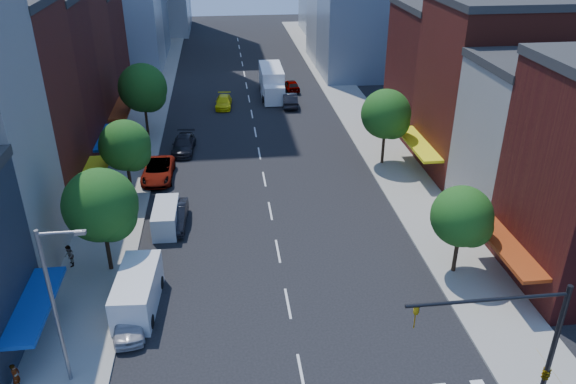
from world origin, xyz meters
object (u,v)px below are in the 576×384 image
(parked_car_rear, at_px, (184,144))
(traffic_car_far, at_px, (291,85))
(parked_car_third, at_px, (158,171))
(box_truck, at_px, (272,83))
(parked_car_front, at_px, (128,319))
(taxi, at_px, (224,102))
(traffic_car_oncoming, at_px, (290,99))
(cargo_van_near, at_px, (137,293))
(pedestrian_far, at_px, (69,256))
(cargo_van_far, at_px, (166,218))
(parked_car_second, at_px, (175,216))
(pedestrian_near, at_px, (16,376))

(parked_car_rear, xyz_separation_m, traffic_car_far, (13.32, 19.42, -0.01))
(traffic_car_far, bearing_deg, parked_car_rear, 50.00)
(parked_car_third, height_order, box_truck, box_truck)
(parked_car_front, height_order, taxi, parked_car_front)
(taxi, distance_m, traffic_car_oncoming, 8.14)
(parked_car_third, xyz_separation_m, cargo_van_near, (0.35, -18.64, 0.38))
(traffic_car_oncoming, bearing_deg, cargo_van_near, 72.84)
(parked_car_front, xyz_separation_m, pedestrian_far, (-4.78, 6.91, 0.20))
(cargo_van_far, bearing_deg, parked_car_second, 37.02)
(cargo_van_near, bearing_deg, parked_car_third, 94.87)
(parked_car_second, xyz_separation_m, parked_car_third, (-1.98, 8.63, -0.01))
(taxi, distance_m, pedestrian_near, 45.70)
(cargo_van_near, bearing_deg, box_truck, 77.69)
(traffic_car_far, distance_m, pedestrian_near, 54.10)
(parked_car_front, bearing_deg, parked_car_second, 72.56)
(traffic_car_oncoming, bearing_deg, pedestrian_far, 62.90)
(parked_car_rear, xyz_separation_m, pedestrian_near, (-7.00, -30.72, 0.17))
(parked_car_rear, distance_m, cargo_van_far, 15.28)
(cargo_van_near, xyz_separation_m, traffic_car_oncoming, (14.01, 37.91, -0.36))
(parked_car_second, bearing_deg, parked_car_third, 105.23)
(parked_car_front, xyz_separation_m, parked_car_second, (1.98, 11.87, 0.08))
(cargo_van_near, height_order, traffic_car_far, cargo_van_near)
(parked_car_third, xyz_separation_m, pedestrian_far, (-4.78, -13.58, 0.13))
(cargo_van_far, relative_size, taxi, 0.96)
(taxi, bearing_deg, cargo_van_far, -95.51)
(parked_car_second, xyz_separation_m, cargo_van_far, (-0.63, -0.46, 0.12))
(parked_car_front, distance_m, pedestrian_near, 6.43)
(parked_car_rear, bearing_deg, traffic_car_far, 59.69)
(parked_car_third, bearing_deg, pedestrian_far, -108.21)
(parked_car_rear, bearing_deg, traffic_car_oncoming, 50.76)
(parked_car_second, relative_size, cargo_van_near, 0.86)
(box_truck, xyz_separation_m, pedestrian_near, (-17.55, -48.18, -0.82))
(cargo_van_near, distance_m, pedestrian_far, 7.20)
(parked_car_second, distance_m, cargo_van_near, 10.15)
(taxi, relative_size, traffic_car_far, 1.06)
(parked_car_front, height_order, parked_car_second, parked_car_second)
(parked_car_second, xyz_separation_m, box_truck, (10.57, 32.27, 0.92))
(parked_car_second, bearing_deg, pedestrian_far, -141.47)
(taxi, bearing_deg, box_truck, 35.66)
(parked_car_second, distance_m, cargo_van_far, 0.78)
(parked_car_third, distance_m, pedestrian_far, 14.40)
(taxi, xyz_separation_m, box_truck, (6.32, 3.88, 1.07))
(parked_car_second, xyz_separation_m, traffic_car_far, (13.34, 34.23, -0.07))
(parked_car_front, relative_size, traffic_car_far, 1.00)
(parked_car_front, height_order, cargo_van_far, cargo_van_far)
(cargo_van_near, distance_m, cargo_van_far, 9.61)
(pedestrian_near, bearing_deg, parked_car_third, -4.68)
(cargo_van_far, relative_size, traffic_car_far, 1.03)
(traffic_car_oncoming, distance_m, pedestrian_near, 47.90)
(cargo_van_far, bearing_deg, pedestrian_near, -111.41)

